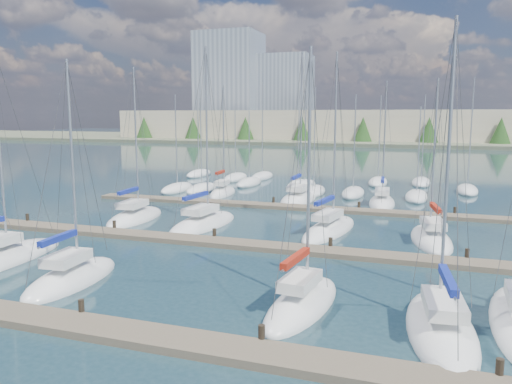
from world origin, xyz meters
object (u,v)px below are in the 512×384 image
(sailboat_k, at_px, (329,229))
(sailboat_l, at_px, (431,239))
(sailboat_e, at_px, (441,328))
(sailboat_o, at_px, (299,199))
(sailboat_c, at_px, (72,278))
(sailboat_p, at_px, (382,203))
(sailboat_n, at_px, (223,193))
(sailboat_h, at_px, (135,217))
(sailboat_j, at_px, (203,223))
(sailboat_d, at_px, (302,304))

(sailboat_k, bearing_deg, sailboat_l, 3.92)
(sailboat_e, height_order, sailboat_l, sailboat_e)
(sailboat_o, bearing_deg, sailboat_c, -100.25)
(sailboat_p, distance_m, sailboat_e, 28.93)
(sailboat_k, xyz_separation_m, sailboat_o, (-5.48, 12.60, 0.00))
(sailboat_n, xyz_separation_m, sailboat_c, (3.60, -28.88, -0.02))
(sailboat_e, height_order, sailboat_c, sailboat_e)
(sailboat_p, distance_m, sailboat_n, 16.86)
(sailboat_l, bearing_deg, sailboat_h, 171.30)
(sailboat_k, distance_m, sailboat_j, 9.73)
(sailboat_n, bearing_deg, sailboat_d, -66.42)
(sailboat_e, relative_size, sailboat_k, 0.94)
(sailboat_h, bearing_deg, sailboat_j, -7.70)
(sailboat_o, bearing_deg, sailboat_e, -65.56)
(sailboat_l, bearing_deg, sailboat_j, 172.59)
(sailboat_n, distance_m, sailboat_d, 32.51)
(sailboat_n, height_order, sailboat_h, sailboat_h)
(sailboat_l, xyz_separation_m, sailboat_d, (-5.53, -14.28, 0.01))
(sailboat_o, bearing_deg, sailboat_j, -106.90)
(sailboat_d, distance_m, sailboat_h, 22.53)
(sailboat_h, bearing_deg, sailboat_d, -43.51)
(sailboat_n, relative_size, sailboat_d, 1.02)
(sailboat_d, bearing_deg, sailboat_c, -171.70)
(sailboat_d, relative_size, sailboat_h, 0.93)
(sailboat_n, xyz_separation_m, sailboat_k, (14.15, -13.55, -0.02))
(sailboat_e, xyz_separation_m, sailboat_k, (-7.35, 15.70, 0.00))
(sailboat_e, distance_m, sailboat_d, 5.85)
(sailboat_l, distance_m, sailboat_c, 22.95)
(sailboat_n, bearing_deg, sailboat_o, -11.55)
(sailboat_e, xyz_separation_m, sailboat_l, (-0.27, 15.06, -0.01))
(sailboat_p, relative_size, sailboat_l, 1.07)
(sailboat_o, bearing_deg, sailboat_k, -66.44)
(sailboat_e, xyz_separation_m, sailboat_n, (-21.50, 29.25, 0.02))
(sailboat_l, xyz_separation_m, sailboat_c, (-17.64, -14.69, 0.00))
(sailboat_d, xyz_separation_m, sailboat_j, (-11.21, 13.80, -0.01))
(sailboat_d, relative_size, sailboat_c, 1.01)
(sailboat_e, bearing_deg, sailboat_o, 108.45)
(sailboat_l, xyz_separation_m, sailboat_k, (-7.08, 0.64, 0.01))
(sailboat_o, xyz_separation_m, sailboat_h, (-10.52, -13.37, -0.01))
(sailboat_c, distance_m, sailboat_j, 14.24)
(sailboat_h, bearing_deg, sailboat_l, -4.30)
(sailboat_n, bearing_deg, sailboat_e, -58.98)
(sailboat_c, xyz_separation_m, sailboat_h, (-5.44, 14.55, -0.00))
(sailboat_d, relative_size, sailboat_o, 0.79)
(sailboat_l, xyz_separation_m, sailboat_h, (-23.08, -0.13, 0.00))
(sailboat_e, bearing_deg, sailboat_c, 172.88)
(sailboat_e, distance_m, sailboat_o, 31.07)
(sailboat_d, bearing_deg, sailboat_e, -1.37)
(sailboat_p, bearing_deg, sailboat_j, -135.13)
(sailboat_l, distance_m, sailboat_k, 7.11)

